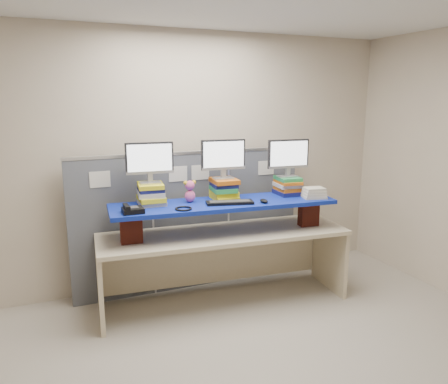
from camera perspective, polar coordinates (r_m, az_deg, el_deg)
name	(u,v)px	position (r m, az deg, el deg)	size (l,w,h in m)	color
room	(272,198)	(3.07, 6.34, -0.78)	(5.00, 4.00, 2.80)	#C1B29E
cubicle_partition	(191,220)	(4.81, -4.28, -3.69)	(2.60, 0.06, 1.53)	#494D56
desk	(224,246)	(4.46, 0.00, -7.13)	(2.56, 0.96, 0.76)	beige
brick_pier_left	(131,229)	(4.15, -12.02, -4.71)	(0.20, 0.11, 0.27)	maroon
brick_pier_right	(309,213)	(4.68, 10.99, -2.71)	(0.20, 0.11, 0.27)	maroon
blue_board	(224,204)	(4.33, 0.00, -1.55)	(2.23, 0.56, 0.04)	navy
book_stack_left	(151,194)	(4.27, -9.52, -0.26)	(0.28, 0.33, 0.21)	#B5B4AD
book_stack_center	(224,189)	(4.43, -0.02, 0.43)	(0.27, 0.32, 0.21)	yellow
book_stack_right	(288,186)	(4.69, 8.33, 0.82)	(0.26, 0.31, 0.19)	#101448
monitor_left	(150,160)	(4.21, -9.69, 4.12)	(0.46, 0.15, 0.40)	#A4A4A9
monitor_center	(223,157)	(4.37, -0.09, 4.64)	(0.46, 0.15, 0.40)	#A4A4A9
monitor_right	(288,156)	(4.64, 8.40, 4.71)	(0.46, 0.15, 0.40)	#A4A4A9
keyboard	(230,202)	(4.25, 0.76, -1.37)	(0.48, 0.26, 0.03)	black
mouse	(264,201)	(4.30, 5.24, -1.16)	(0.07, 0.12, 0.04)	black
desk_phone	(132,210)	(4.00, -11.92, -2.28)	(0.19, 0.17, 0.08)	black
headset	(183,209)	(4.05, -5.31, -2.17)	(0.16, 0.16, 0.02)	black
plush_toy	(190,191)	(4.31, -4.47, 0.13)	(0.13, 0.10, 0.22)	#D4508C
binder_stack	(314,193)	(4.58, 11.69, -0.14)	(0.26, 0.22, 0.11)	beige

